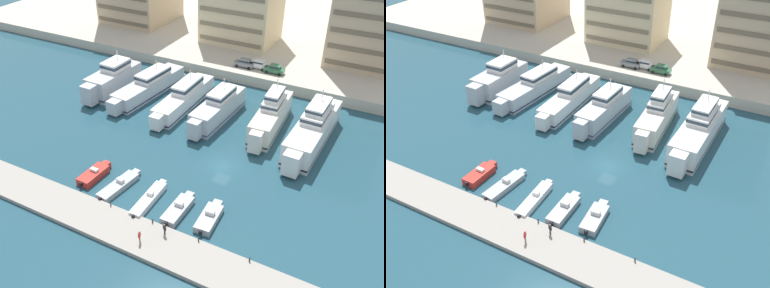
{
  "view_description": "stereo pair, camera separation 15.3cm",
  "coord_description": "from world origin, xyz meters",
  "views": [
    {
      "loc": [
        20.73,
        -47.65,
        38.55
      ],
      "look_at": [
        -5.05,
        -0.2,
        2.5
      ],
      "focal_mm": 40.0,
      "sensor_mm": 36.0,
      "label": 1
    },
    {
      "loc": [
        20.87,
        -47.57,
        38.55
      ],
      "look_at": [
        -5.05,
        -0.2,
        2.5
      ],
      "focal_mm": 40.0,
      "sensor_mm": 36.0,
      "label": 2
    }
  ],
  "objects": [
    {
      "name": "quay_promenade",
      "position": [
        0.0,
        62.46,
        1.09
      ],
      "size": [
        180.0,
        70.0,
        2.19
      ],
      "primitive_type": "cube",
      "color": "beige",
      "rests_on": "ground"
    },
    {
      "name": "motorboat_grey_center",
      "position": [
        3.54,
        -11.34,
        0.5
      ],
      "size": [
        2.57,
        6.47,
        1.51
      ],
      "color": "#9EA3A8",
      "rests_on": "ground"
    },
    {
      "name": "motorboat_white_mid_left",
      "position": [
        -5.2,
        -12.03,
        0.48
      ],
      "size": [
        1.95,
        8.29,
        1.44
      ],
      "color": "white",
      "rests_on": "ground"
    },
    {
      "name": "bollard_west_mid",
      "position": [
        -2.31,
        -15.62,
        0.89
      ],
      "size": [
        0.2,
        0.2,
        0.61
      ],
      "color": "#2D2D33",
      "rests_on": "pier_dock"
    },
    {
      "name": "bollard_west",
      "position": [
        -8.83,
        -15.62,
        0.89
      ],
      "size": [
        0.2,
        0.2,
        0.61
      ],
      "color": "#2D2D33",
      "rests_on": "pier_dock"
    },
    {
      "name": "bollard_east_mid",
      "position": [
        4.22,
        -15.62,
        0.89
      ],
      "size": [
        0.2,
        0.2,
        0.61
      ],
      "color": "#2D2D33",
      "rests_on": "pier_dock"
    },
    {
      "name": "yacht_silver_far_left",
      "position": [
        -29.64,
        12.45,
        2.49
      ],
      "size": [
        5.02,
        15.44,
        7.77
      ],
      "color": "silver",
      "rests_on": "ground"
    },
    {
      "name": "yacht_silver_left",
      "position": [
        -22.75,
        14.7,
        1.79
      ],
      "size": [
        5.81,
        21.09,
        6.21
      ],
      "color": "silver",
      "rests_on": "ground"
    },
    {
      "name": "pedestrian_mid_deck",
      "position": [
        0.1,
        -16.62,
        1.55
      ],
      "size": [
        0.58,
        0.4,
        1.65
      ],
      "color": "#282D3D",
      "rests_on": "pier_dock"
    },
    {
      "name": "bollard_east",
      "position": [
        10.75,
        -15.62,
        0.89
      ],
      "size": [
        0.2,
        0.2,
        0.61
      ],
      "color": "#2D2D33",
      "rests_on": "pier_dock"
    },
    {
      "name": "yacht_ivory_center",
      "position": [
        2.53,
        13.73,
        2.48
      ],
      "size": [
        4.55,
        17.68,
        8.37
      ],
      "color": "silver",
      "rests_on": "ground"
    },
    {
      "name": "yacht_white_center_right",
      "position": [
        9.98,
        12.55,
        2.56
      ],
      "size": [
        4.95,
        21.12,
        8.52
      ],
      "color": "white",
      "rests_on": "ground"
    },
    {
      "name": "car_white_left",
      "position": [
        -6.72,
        31.81,
        3.17
      ],
      "size": [
        4.1,
        1.92,
        1.8
      ],
      "color": "white",
      "rests_on": "quay_promenade"
    },
    {
      "name": "car_grey_far_left",
      "position": [
        -9.52,
        31.05,
        3.17
      ],
      "size": [
        4.13,
        1.98,
        1.8
      ],
      "color": "slate",
      "rests_on": "quay_promenade"
    },
    {
      "name": "motorboat_red_far_left",
      "position": [
        -15.12,
        -11.33,
        0.56
      ],
      "size": [
        2.27,
        6.11,
        1.48
      ],
      "color": "red",
      "rests_on": "ground"
    },
    {
      "name": "motorboat_grey_center_left",
      "position": [
        -0.73,
        -11.85,
        0.49
      ],
      "size": [
        2.11,
        6.88,
        1.51
      ],
      "color": "#9EA3A8",
      "rests_on": "ground"
    },
    {
      "name": "yacht_silver_center_left",
      "position": [
        -6.73,
        12.26,
        2.15
      ],
      "size": [
        4.48,
        17.07,
        7.0
      ],
      "color": "silver",
      "rests_on": "ground"
    },
    {
      "name": "ground_plane",
      "position": [
        0.0,
        0.0,
        0.0
      ],
      "size": [
        400.0,
        400.0,
        0.0
      ],
      "primitive_type": "plane",
      "color": "#234C5B"
    },
    {
      "name": "yacht_white_mid_left",
      "position": [
        -14.22,
        13.58,
        1.85
      ],
      "size": [
        3.77,
        20.13,
        6.4
      ],
      "color": "white",
      "rests_on": "ground"
    },
    {
      "name": "pier_dock",
      "position": [
        0.0,
        -18.21,
        0.28
      ],
      "size": [
        120.0,
        5.68,
        0.57
      ],
      "primitive_type": "cube",
      "color": "#9E998E",
      "rests_on": "ground"
    },
    {
      "name": "car_green_mid_left",
      "position": [
        -2.98,
        31.12,
        3.17
      ],
      "size": [
        4.1,
        1.92,
        1.8
      ],
      "color": "#2D6642",
      "rests_on": "quay_promenade"
    },
    {
      "name": "pedestrian_near_edge",
      "position": [
        -1.86,
        -19.08,
        1.59
      ],
      "size": [
        0.39,
        0.63,
        1.73
      ],
      "color": "#7A6B56",
      "rests_on": "pier_dock"
    },
    {
      "name": "motorboat_grey_left",
      "position": [
        -10.52,
        -11.55,
        0.44
      ],
      "size": [
        2.69,
        7.98,
        1.39
      ],
      "color": "#9EA3A8",
      "rests_on": "ground"
    }
  ]
}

